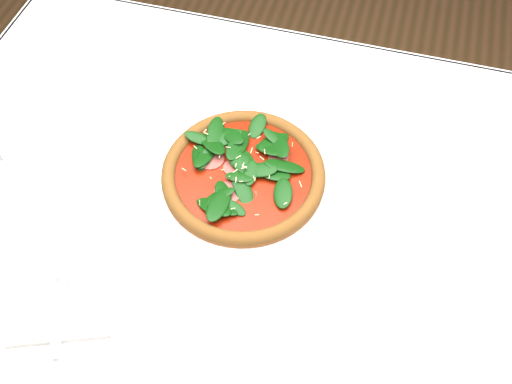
# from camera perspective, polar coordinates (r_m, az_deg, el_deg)

# --- Properties ---
(ground) EXTENTS (6.00, 6.00, 0.00)m
(ground) POSITION_cam_1_polar(r_m,az_deg,el_deg) (1.59, 0.35, -15.68)
(ground) COLOR brown
(ground) RESTS_ON ground
(dining_table) EXTENTS (1.21, 0.81, 0.75)m
(dining_table) POSITION_cam_1_polar(r_m,az_deg,el_deg) (1.00, 0.53, -3.71)
(dining_table) COLOR white
(dining_table) RESTS_ON ground
(plate) EXTENTS (0.31, 0.31, 0.01)m
(plate) POSITION_cam_1_polar(r_m,az_deg,el_deg) (0.93, -1.25, 1.33)
(plate) COLOR white
(plate) RESTS_ON dining_table
(pizza) EXTENTS (0.29, 0.29, 0.03)m
(pizza) POSITION_cam_1_polar(r_m,az_deg,el_deg) (0.91, -1.27, 1.97)
(pizza) COLOR #995125
(pizza) RESTS_ON plate
(napkin) EXTENTS (0.16, 0.11, 0.01)m
(napkin) POSITION_cam_1_polar(r_m,az_deg,el_deg) (0.86, -19.00, -11.93)
(napkin) COLOR white
(napkin) RESTS_ON dining_table
(fork) EXTENTS (0.07, 0.15, 0.00)m
(fork) POSITION_cam_1_polar(r_m,az_deg,el_deg) (0.86, -18.98, -10.06)
(fork) COLOR silver
(fork) RESTS_ON napkin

